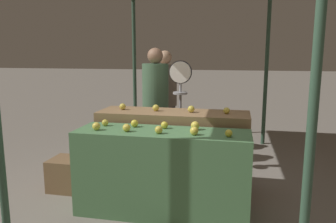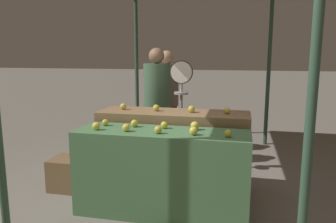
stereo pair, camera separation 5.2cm
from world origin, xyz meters
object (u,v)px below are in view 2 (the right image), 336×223
(person_vendor_at_scale, at_px, (157,98))
(person_customer_left, at_px, (167,94))
(produce_scale, at_px, (181,91))
(wooden_crate_side, at_px, (68,173))

(person_vendor_at_scale, distance_m, person_customer_left, 0.67)
(produce_scale, height_order, person_vendor_at_scale, person_vendor_at_scale)
(person_vendor_at_scale, xyz_separation_m, person_customer_left, (0.00, 0.67, -0.02))
(person_vendor_at_scale, height_order, wooden_crate_side, person_vendor_at_scale)
(produce_scale, xyz_separation_m, person_vendor_at_scale, (-0.43, 0.29, -0.16))
(wooden_crate_side, bearing_deg, person_customer_left, 65.78)
(person_customer_left, distance_m, wooden_crate_side, 2.20)
(person_vendor_at_scale, bearing_deg, person_customer_left, -108.73)
(produce_scale, bearing_deg, person_customer_left, 113.96)
(produce_scale, distance_m, person_customer_left, 1.07)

